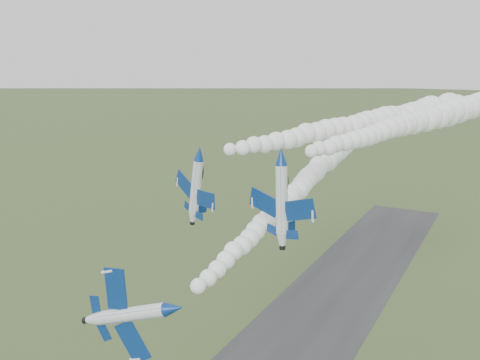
# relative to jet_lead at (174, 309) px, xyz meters

# --- Properties ---
(jet_lead) EXTENTS (3.97, 13.14, 10.39)m
(jet_lead) POSITION_rel_jet_lead_xyz_m (0.00, 0.00, 0.00)
(jet_lead) COLOR white
(smoke_trail_jet_lead) EXTENTS (14.20, 76.86, 4.58)m
(smoke_trail_jet_lead) POSITION_rel_jet_lead_xyz_m (-3.74, 41.84, 2.70)
(smoke_trail_jet_lead) COLOR white
(jet_pair_left) EXTENTS (9.64, 11.23, 3.35)m
(jet_pair_left) POSITION_rel_jet_lead_xyz_m (-8.77, 18.99, 12.50)
(jet_pair_left) COLOR white
(smoke_trail_jet_pair_left) EXTENTS (32.86, 62.83, 5.69)m
(smoke_trail_jet_pair_left) POSITION_rel_jet_lead_xyz_m (5.11, 51.85, 13.82)
(smoke_trail_jet_pair_left) COLOR white
(jet_pair_right) EXTENTS (11.42, 13.21, 3.36)m
(jet_pair_right) POSITION_rel_jet_lead_xyz_m (2.88, 20.04, 12.94)
(jet_pair_right) COLOR white
(smoke_trail_jet_pair_right) EXTENTS (21.48, 51.62, 4.68)m
(smoke_trail_jet_pair_right) POSITION_rel_jet_lead_xyz_m (13.54, 48.26, 14.68)
(smoke_trail_jet_pair_right) COLOR white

